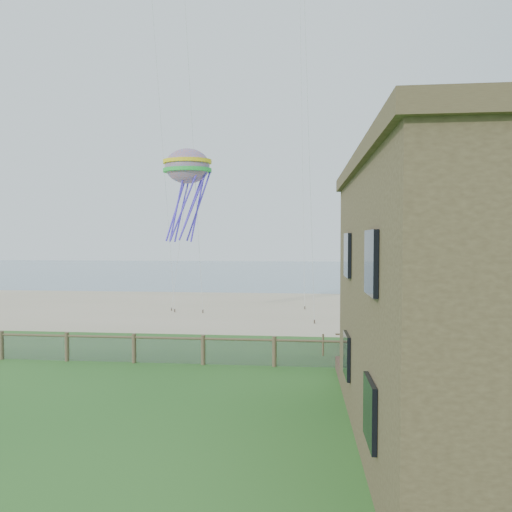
# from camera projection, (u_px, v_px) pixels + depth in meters

# --- Properties ---
(ground) EXTENTS (160.00, 160.00, 0.00)m
(ground) POSITION_uv_depth(u_px,v_px,m) (160.00, 421.00, 13.22)
(ground) COLOR #24561D
(ground) RESTS_ON ground
(sand_beach) EXTENTS (72.00, 20.00, 0.02)m
(sand_beach) POSITION_uv_depth(u_px,v_px,m) (247.00, 308.00, 35.11)
(sand_beach) COLOR tan
(sand_beach) RESTS_ON ground
(ocean) EXTENTS (160.00, 68.00, 0.02)m
(ocean) POSITION_uv_depth(u_px,v_px,m) (276.00, 270.00, 78.88)
(ocean) COLOR slate
(ocean) RESTS_ON ground
(chainlink_fence) EXTENTS (36.20, 0.20, 1.25)m
(chainlink_fence) POSITION_uv_depth(u_px,v_px,m) (203.00, 352.00, 19.17)
(chainlink_fence) COLOR brown
(chainlink_fence) RESTS_ON ground
(picnic_table) EXTENTS (2.35, 1.99, 0.86)m
(picnic_table) POSITION_uv_depth(u_px,v_px,m) (403.00, 371.00, 16.74)
(picnic_table) COLOR brown
(picnic_table) RESTS_ON ground
(octopus_kite) EXTENTS (3.60, 2.80, 6.73)m
(octopus_kite) POSITION_uv_depth(u_px,v_px,m) (187.00, 192.00, 30.29)
(octopus_kite) COLOR #FF6228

